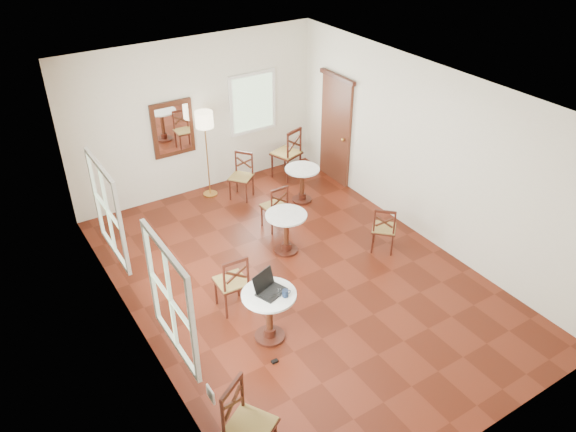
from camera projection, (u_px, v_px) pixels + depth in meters
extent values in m
plane|color=#581D0F|center=(298.00, 278.00, 8.89)|extent=(7.00, 7.00, 0.00)
cube|color=silver|center=(196.00, 117.00, 10.60)|extent=(5.00, 0.02, 3.00)
cube|color=silver|center=(494.00, 344.00, 5.60)|extent=(5.00, 0.02, 3.00)
cube|color=silver|center=(130.00, 250.00, 6.96)|extent=(0.02, 7.00, 3.00)
cube|color=silver|center=(427.00, 155.00, 9.24)|extent=(0.02, 7.00, 3.00)
cube|color=white|center=(300.00, 95.00, 7.30)|extent=(5.00, 7.00, 0.02)
cube|color=#5C2D1A|center=(336.00, 131.00, 11.17)|extent=(0.06, 0.90, 2.10)
cube|color=#401910|center=(337.00, 77.00, 10.58)|extent=(0.08, 1.02, 0.08)
sphere|color=#BF8C3F|center=(343.00, 140.00, 10.95)|extent=(0.07, 0.07, 0.07)
cube|color=#462012|center=(173.00, 129.00, 10.40)|extent=(0.80, 0.05, 1.05)
cube|color=white|center=(173.00, 129.00, 10.37)|extent=(0.64, 0.02, 0.88)
cube|color=white|center=(211.00, 394.00, 5.76)|extent=(0.02, 0.16, 0.16)
torus|color=red|center=(212.00, 394.00, 5.77)|extent=(0.02, 0.12, 0.12)
cube|color=white|center=(170.00, 300.00, 6.09)|extent=(0.06, 1.22, 1.42)
cube|color=white|center=(107.00, 211.00, 7.66)|extent=(0.06, 1.22, 1.42)
cube|color=white|center=(253.00, 103.00, 11.10)|extent=(1.02, 0.06, 1.22)
cylinder|color=#401910|center=(270.00, 336.00, 7.78)|extent=(0.42, 0.42, 0.04)
cylinder|color=#401910|center=(270.00, 331.00, 7.73)|extent=(0.17, 0.17, 0.13)
cylinder|color=#462012|center=(269.00, 314.00, 7.57)|extent=(0.09, 0.09, 0.63)
cylinder|color=#401910|center=(269.00, 297.00, 7.41)|extent=(0.15, 0.15, 0.06)
cylinder|color=white|center=(269.00, 295.00, 7.39)|extent=(0.73, 0.73, 0.03)
cylinder|color=#401910|center=(286.00, 250.00, 9.51)|extent=(0.39, 0.39, 0.04)
cylinder|color=#401910|center=(286.00, 246.00, 9.47)|extent=(0.16, 0.16, 0.12)
cylinder|color=#462012|center=(286.00, 232.00, 9.31)|extent=(0.09, 0.09, 0.59)
cylinder|color=#401910|center=(286.00, 218.00, 9.17)|extent=(0.14, 0.14, 0.06)
cylinder|color=white|center=(286.00, 215.00, 9.14)|extent=(0.69, 0.69, 0.03)
cylinder|color=#401910|center=(302.00, 199.00, 10.94)|extent=(0.38, 0.38, 0.04)
cylinder|color=#401910|center=(302.00, 196.00, 10.90)|extent=(0.15, 0.15, 0.11)
cylinder|color=#462012|center=(302.00, 183.00, 10.75)|extent=(0.08, 0.08, 0.56)
cylinder|color=#401910|center=(302.00, 171.00, 10.61)|extent=(0.13, 0.13, 0.06)
cylinder|color=white|center=(302.00, 169.00, 10.59)|extent=(0.66, 0.66, 0.03)
cylinder|color=#401910|center=(238.00, 284.00, 8.42)|extent=(0.04, 0.04, 0.45)
cylinder|color=#401910|center=(249.00, 298.00, 8.15)|extent=(0.04, 0.04, 0.45)
cylinder|color=#401910|center=(216.00, 292.00, 8.26)|extent=(0.04, 0.04, 0.45)
cylinder|color=#401910|center=(226.00, 306.00, 8.00)|extent=(0.04, 0.04, 0.45)
cube|color=#401910|center=(231.00, 282.00, 8.09)|extent=(0.46, 0.46, 0.03)
cube|color=olive|center=(231.00, 281.00, 8.08)|extent=(0.44, 0.44, 0.04)
cylinder|color=#401910|center=(248.00, 271.00, 7.90)|extent=(0.04, 0.04, 0.50)
cylinder|color=#401910|center=(224.00, 279.00, 7.75)|extent=(0.04, 0.04, 0.50)
cube|color=#401910|center=(235.00, 262.00, 7.70)|extent=(0.38, 0.05, 0.05)
cube|color=#462012|center=(236.00, 275.00, 7.82)|extent=(0.33, 0.04, 0.22)
cube|color=#462012|center=(236.00, 275.00, 7.82)|extent=(0.33, 0.04, 0.22)
cylinder|color=#401910|center=(244.00, 422.00, 6.31)|extent=(0.04, 0.04, 0.49)
cube|color=#401910|center=(250.00, 428.00, 5.95)|extent=(0.66, 0.66, 0.03)
cube|color=olive|center=(250.00, 427.00, 5.95)|extent=(0.63, 0.63, 0.04)
cylinder|color=#401910|center=(223.00, 418.00, 5.74)|extent=(0.04, 0.04, 0.55)
cylinder|color=#401910|center=(242.00, 391.00, 6.04)|extent=(0.04, 0.04, 0.55)
cube|color=#401910|center=(231.00, 387.00, 5.75)|extent=(0.37, 0.25, 0.05)
cube|color=#462012|center=(233.00, 403.00, 5.88)|extent=(0.32, 0.21, 0.24)
cube|color=#462012|center=(233.00, 403.00, 5.88)|extent=(0.32, 0.21, 0.24)
cylinder|color=#401910|center=(277.00, 211.00, 10.23)|extent=(0.03, 0.03, 0.41)
cylinder|color=#401910|center=(288.00, 218.00, 10.00)|extent=(0.03, 0.03, 0.41)
cylinder|color=#401910|center=(262.00, 216.00, 10.07)|extent=(0.03, 0.03, 0.41)
cylinder|color=#401910|center=(272.00, 224.00, 9.84)|extent=(0.03, 0.03, 0.41)
cube|color=#401910|center=(274.00, 207.00, 9.93)|extent=(0.42, 0.42, 0.03)
cube|color=olive|center=(274.00, 206.00, 9.92)|extent=(0.40, 0.40, 0.04)
cylinder|color=#401910|center=(288.00, 197.00, 9.77)|extent=(0.03, 0.03, 0.46)
cylinder|color=#401910|center=(272.00, 203.00, 9.61)|extent=(0.03, 0.03, 0.46)
cube|color=#401910|center=(280.00, 189.00, 9.58)|extent=(0.35, 0.05, 0.05)
cube|color=#462012|center=(280.00, 200.00, 9.69)|extent=(0.30, 0.03, 0.20)
cube|color=#462012|center=(280.00, 200.00, 9.69)|extent=(0.30, 0.03, 0.20)
cylinder|color=#401910|center=(393.00, 235.00, 9.57)|extent=(0.03, 0.03, 0.40)
cylinder|color=#401910|center=(392.00, 245.00, 9.31)|extent=(0.03, 0.03, 0.40)
cylinder|color=#401910|center=(374.00, 233.00, 9.63)|extent=(0.03, 0.03, 0.40)
cylinder|color=#401910|center=(372.00, 243.00, 9.37)|extent=(0.03, 0.03, 0.40)
cube|color=#401910|center=(384.00, 229.00, 9.36)|extent=(0.56, 0.56, 0.03)
cube|color=olive|center=(384.00, 228.00, 9.36)|extent=(0.53, 0.53, 0.04)
cylinder|color=#401910|center=(394.00, 224.00, 9.08)|extent=(0.03, 0.03, 0.45)
cylinder|color=#401910|center=(374.00, 221.00, 9.14)|extent=(0.03, 0.03, 0.45)
cube|color=#401910|center=(386.00, 212.00, 9.00)|extent=(0.26, 0.26, 0.04)
cube|color=#462012|center=(384.00, 222.00, 9.11)|extent=(0.22, 0.22, 0.20)
cube|color=#462012|center=(384.00, 222.00, 9.11)|extent=(0.22, 0.22, 0.20)
cylinder|color=#401910|center=(285.00, 159.00, 11.90)|extent=(0.04, 0.04, 0.51)
cylinder|color=#401910|center=(300.00, 165.00, 11.69)|extent=(0.04, 0.04, 0.51)
cylinder|color=#401910|center=(272.00, 166.00, 11.63)|extent=(0.04, 0.04, 0.51)
cylinder|color=#401910|center=(288.00, 172.00, 11.41)|extent=(0.04, 0.04, 0.51)
cube|color=#401910|center=(286.00, 154.00, 11.52)|extent=(0.64, 0.64, 0.03)
cube|color=olive|center=(286.00, 153.00, 11.51)|extent=(0.61, 0.61, 0.05)
cylinder|color=#401910|center=(301.00, 140.00, 11.40)|extent=(0.04, 0.04, 0.57)
cylinder|color=#401910|center=(288.00, 147.00, 11.13)|extent=(0.04, 0.04, 0.57)
cube|color=#401910|center=(294.00, 132.00, 11.12)|extent=(0.42, 0.18, 0.06)
cube|color=#462012|center=(294.00, 143.00, 11.26)|extent=(0.36, 0.14, 0.25)
cube|color=#462012|center=(294.00, 143.00, 11.26)|extent=(0.36, 0.14, 0.25)
cylinder|color=#401910|center=(230.00, 190.00, 10.86)|extent=(0.03, 0.03, 0.42)
cylinder|color=#401910|center=(237.00, 182.00, 11.13)|extent=(0.03, 0.03, 0.42)
cylinder|color=#401910|center=(246.00, 193.00, 10.76)|extent=(0.03, 0.03, 0.42)
cylinder|color=#401910|center=(253.00, 185.00, 11.04)|extent=(0.03, 0.03, 0.42)
cube|color=#401910|center=(241.00, 178.00, 10.83)|extent=(0.58, 0.58, 0.03)
cube|color=olive|center=(241.00, 177.00, 10.82)|extent=(0.56, 0.56, 0.04)
cylinder|color=#401910|center=(236.00, 162.00, 10.89)|extent=(0.03, 0.03, 0.47)
cylinder|color=#401910|center=(252.00, 164.00, 10.80)|extent=(0.03, 0.03, 0.47)
cube|color=#401910|center=(244.00, 153.00, 10.73)|extent=(0.25, 0.30, 0.05)
cube|color=#462012|center=(244.00, 163.00, 10.84)|extent=(0.21, 0.25, 0.21)
cube|color=#462012|center=(244.00, 163.00, 10.84)|extent=(0.21, 0.25, 0.21)
cylinder|color=#BF8C3F|center=(210.00, 194.00, 11.14)|extent=(0.28, 0.28, 0.03)
cylinder|color=#BF8C3F|center=(207.00, 158.00, 10.73)|extent=(0.02, 0.02, 1.58)
cylinder|color=beige|center=(204.00, 120.00, 10.31)|extent=(0.34, 0.34, 0.30)
cube|color=black|center=(271.00, 292.00, 7.39)|extent=(0.44, 0.38, 0.02)
cube|color=black|center=(271.00, 291.00, 7.39)|extent=(0.34, 0.25, 0.00)
cube|color=black|center=(263.00, 280.00, 7.39)|extent=(0.37, 0.20, 0.25)
cube|color=silver|center=(263.00, 280.00, 7.39)|extent=(0.33, 0.17, 0.21)
ellipsoid|color=black|center=(273.00, 296.00, 7.31)|extent=(0.11, 0.09, 0.04)
cylinder|color=#101C35|center=(285.00, 293.00, 7.31)|extent=(0.08, 0.08, 0.10)
torus|color=#101C35|center=(289.00, 292.00, 7.33)|extent=(0.07, 0.01, 0.07)
cylinder|color=white|center=(279.00, 293.00, 7.32)|extent=(0.06, 0.06, 0.10)
cube|color=black|center=(275.00, 361.00, 7.39)|extent=(0.09, 0.05, 0.03)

